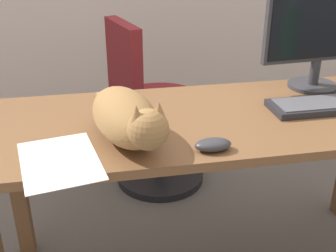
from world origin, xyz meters
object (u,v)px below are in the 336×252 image
at_px(office_chair, 151,119).
at_px(keyboard, 329,105).
at_px(computer_mouse, 213,145).
at_px(monitor, 321,32).
at_px(cat, 127,117).

bearing_deg(office_chair, keyboard, -53.09).
distance_m(office_chair, computer_mouse, 1.01).
height_order(monitor, computer_mouse, monitor).
bearing_deg(keyboard, computer_mouse, -155.88).
bearing_deg(monitor, computer_mouse, -141.58).
bearing_deg(cat, office_chair, 76.95).
bearing_deg(cat, keyboard, 9.29).
xyz_separation_m(keyboard, computer_mouse, (-0.50, -0.23, 0.00)).
height_order(office_chair, monitor, monitor).
xyz_separation_m(office_chair, keyboard, (0.55, -0.73, 0.33)).
bearing_deg(computer_mouse, monitor, 38.42).
bearing_deg(keyboard, cat, -170.71).
distance_m(office_chair, keyboard, 0.97).
height_order(office_chair, keyboard, office_chair).
xyz_separation_m(office_chair, computer_mouse, (0.04, -0.95, 0.34)).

